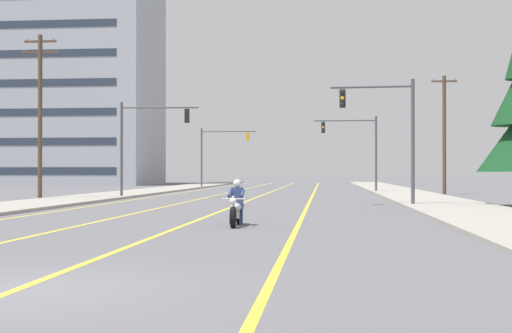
# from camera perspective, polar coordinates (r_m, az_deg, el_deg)

# --- Properties ---
(ground_plane) EXTENTS (400.00, 400.00, 0.00)m
(ground_plane) POSITION_cam_1_polar(r_m,az_deg,el_deg) (10.66, -18.46, -9.60)
(ground_plane) COLOR #5B5B60
(lane_stripe_center) EXTENTS (0.16, 100.00, 0.01)m
(lane_stripe_center) POSITION_cam_1_polar(r_m,az_deg,el_deg) (54.81, 1.02, -2.19)
(lane_stripe_center) COLOR yellow
(lane_stripe_center) RESTS_ON ground
(lane_stripe_left) EXTENTS (0.16, 100.00, 0.01)m
(lane_stripe_left) POSITION_cam_1_polar(r_m,az_deg,el_deg) (55.17, -2.34, -2.18)
(lane_stripe_left) COLOR yellow
(lane_stripe_left) RESTS_ON ground
(lane_stripe_right) EXTENTS (0.16, 100.00, 0.01)m
(lane_stripe_right) POSITION_cam_1_polar(r_m,az_deg,el_deg) (54.64, 4.78, -2.20)
(lane_stripe_right) COLOR yellow
(lane_stripe_right) RESTS_ON ground
(lane_stripe_far_left) EXTENTS (0.16, 100.00, 0.01)m
(lane_stripe_far_left) POSITION_cam_1_polar(r_m,az_deg,el_deg) (55.81, -6.15, -2.16)
(lane_stripe_far_left) COLOR yellow
(lane_stripe_far_left) RESTS_ON ground
(sidewalk_kerb_right) EXTENTS (4.40, 110.00, 0.14)m
(sidewalk_kerb_right) POSITION_cam_1_polar(r_m,az_deg,el_deg) (49.99, 12.47, -2.28)
(sidewalk_kerb_right) COLOR #9E998E
(sidewalk_kerb_right) RESTS_ON ground
(sidewalk_kerb_left) EXTENTS (4.40, 110.00, 0.14)m
(sidewalk_kerb_left) POSITION_cam_1_polar(r_m,az_deg,el_deg) (51.72, -10.68, -2.22)
(sidewalk_kerb_left) COLOR #9E998E
(sidewalk_kerb_left) RESTS_ON ground
(motorcycle_with_rider) EXTENTS (0.70, 2.19, 1.46)m
(motorcycle_with_rider) POSITION_cam_1_polar(r_m,az_deg,el_deg) (21.65, -1.63, -3.38)
(motorcycle_with_rider) COLOR black
(motorcycle_with_rider) RESTS_ON ground
(traffic_signal_near_right) EXTENTS (4.07, 0.40, 6.20)m
(traffic_signal_near_right) POSITION_cam_1_polar(r_m,az_deg,el_deg) (34.35, 10.92, 3.50)
(traffic_signal_near_right) COLOR #47474C
(traffic_signal_near_right) RESTS_ON ground
(traffic_signal_near_left) EXTENTS (5.10, 0.63, 6.20)m
(traffic_signal_near_left) POSITION_cam_1_polar(r_m,az_deg,el_deg) (45.40, -9.22, 2.63)
(traffic_signal_near_left) COLOR #47474C
(traffic_signal_near_left) RESTS_ON ground
(traffic_signal_mid_right) EXTENTS (5.11, 0.39, 6.20)m
(traffic_signal_mid_right) POSITION_cam_1_polar(r_m,az_deg,el_deg) (56.75, 8.39, 2.02)
(traffic_signal_mid_right) COLOR #47474C
(traffic_signal_mid_right) RESTS_ON ground
(traffic_signal_mid_left) EXTENTS (5.72, 0.59, 6.20)m
(traffic_signal_mid_left) POSITION_cam_1_polar(r_m,az_deg,el_deg) (71.74, -3.18, 1.54)
(traffic_signal_mid_left) COLOR #47474C
(traffic_signal_mid_left) RESTS_ON ground
(utility_pole_left_near) EXTENTS (2.35, 0.26, 9.93)m
(utility_pole_left_near) POSITION_cam_1_polar(r_m,az_deg,el_deg) (43.59, -17.38, 4.39)
(utility_pole_left_near) COLOR #4C3828
(utility_pole_left_near) RESTS_ON ground
(utility_pole_right_far) EXTENTS (1.82, 0.26, 8.66)m
(utility_pole_right_far) POSITION_cam_1_polar(r_m,az_deg,el_deg) (52.00, 15.26, 2.69)
(utility_pole_right_far) COLOR #4C3828
(utility_pole_right_far) RESTS_ON ground
(apartment_building_far_left_block) EXTENTS (30.01, 15.74, 28.68)m
(apartment_building_far_left_block) POSITION_cam_1_polar(r_m,az_deg,el_deg) (96.02, -17.26, 7.17)
(apartment_building_far_left_block) COLOR #999EA8
(apartment_building_far_left_block) RESTS_ON ground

